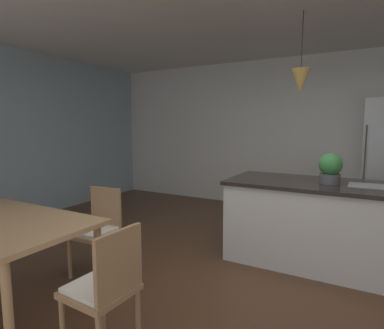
{
  "coord_description": "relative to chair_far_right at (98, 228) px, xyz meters",
  "views": [
    {
      "loc": [
        0.77,
        -2.54,
        1.5
      ],
      "look_at": [
        -0.85,
        0.38,
        1.09
      ],
      "focal_mm": 29.36,
      "sensor_mm": 36.0,
      "label": 1
    }
  ],
  "objects": [
    {
      "name": "ground_plane",
      "position": [
        1.56,
        0.32,
        -0.49
      ],
      "size": [
        10.0,
        8.4,
        0.04
      ],
      "primitive_type": "cube",
      "color": "#4C301E"
    },
    {
      "name": "wall_back_kitchen",
      "position": [
        1.56,
        3.58,
        0.88
      ],
      "size": [
        10.0,
        0.12,
        2.7
      ],
      "primitive_type": "cube",
      "color": "silver",
      "rests_on": "ground_plane"
    },
    {
      "name": "chair_far_right",
      "position": [
        0.0,
        0.0,
        0.0
      ],
      "size": [
        0.42,
        0.42,
        0.87
      ],
      "color": "#A87F56",
      "rests_on": "ground_plane"
    },
    {
      "name": "chair_kitchen_end",
      "position": [
        0.92,
        -0.83,
        0.0
      ],
      "size": [
        0.42,
        0.42,
        0.87
      ],
      "color": "#A87F56",
      "rests_on": "ground_plane"
    },
    {
      "name": "kitchen_island",
      "position": [
        2.14,
        1.34,
        -0.01
      ],
      "size": [
        2.36,
        0.93,
        0.91
      ],
      "color": "silver",
      "rests_on": "ground_plane"
    },
    {
      "name": "pendant_over_island_main",
      "position": [
        1.68,
        1.34,
        1.5
      ],
      "size": [
        0.19,
        0.19,
        0.85
      ],
      "color": "black"
    },
    {
      "name": "potted_plant_on_island",
      "position": [
        2.01,
        1.34,
        0.59
      ],
      "size": [
        0.24,
        0.24,
        0.32
      ],
      "color": "#4C4C51",
      "rests_on": "kitchen_island"
    }
  ]
}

